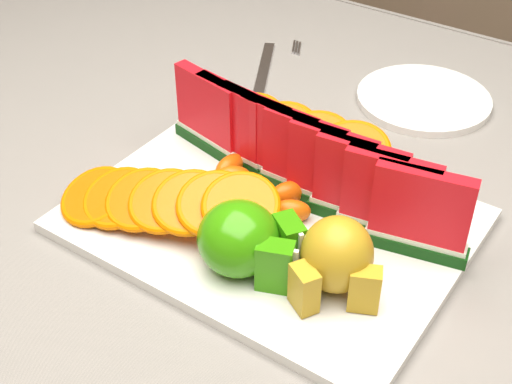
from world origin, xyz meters
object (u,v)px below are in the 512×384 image
at_px(platter, 270,220).
at_px(side_plate, 424,99).
at_px(fork, 267,68).
at_px(pear_cluster, 337,259).
at_px(apple_cluster, 246,241).

relative_size(platter, side_plate, 2.02).
bearing_deg(platter, side_plate, 84.78).
distance_m(side_plate, fork, 0.23).
bearing_deg(side_plate, pear_cluster, -78.53).
height_order(platter, apple_cluster, apple_cluster).
distance_m(apple_cluster, pear_cluster, 0.09).
bearing_deg(pear_cluster, apple_cluster, -165.45).
distance_m(apple_cluster, fork, 0.43).
xyz_separation_m(apple_cluster, side_plate, (0.01, 0.41, -0.04)).
distance_m(platter, pear_cluster, 0.13).
xyz_separation_m(side_plate, fork, (-0.23, -0.04, -0.00)).
distance_m(pear_cluster, side_plate, 0.40).
distance_m(platter, fork, 0.35).
height_order(platter, pear_cluster, pear_cluster).
bearing_deg(apple_cluster, platter, 106.38).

